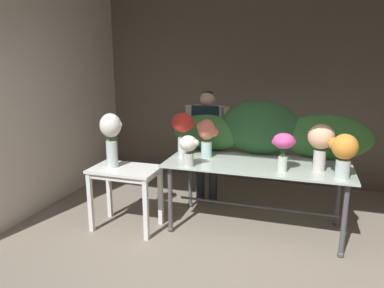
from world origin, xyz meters
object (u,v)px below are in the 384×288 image
Objects in this scene: florist at (207,135)px; vase_ivory_roses at (189,148)px; side_table_white at (125,177)px; vase_fuchsia_anemones at (284,146)px; vase_scarlet_stock at (183,128)px; vase_sunset_carnations at (344,152)px; vase_coral_freesia at (207,135)px; display_table_glass at (257,172)px; vase_white_roses_tall at (111,134)px; vase_peach_snapdragons at (321,142)px.

florist is 1.02m from vase_ivory_roses.
side_table_white is 1.91× the size of vase_fuchsia_anemones.
florist is at bearing 139.73° from vase_fuchsia_anemones.
vase_scarlet_stock is (-1.18, 0.25, 0.07)m from vase_fuchsia_anemones.
vase_ivory_roses is at bearing -173.01° from vase_fuchsia_anemones.
vase_sunset_carnations is 1.51m from vase_coral_freesia.
display_table_glass is 1.72m from vase_white_roses_tall.
vase_scarlet_stock is at bearing 168.12° from vase_fuchsia_anemones.
florist is 2.47× the size of vase_white_roses_tall.
display_table_glass is 0.55m from vase_fuchsia_anemones.
vase_white_roses_tall reaches higher than vase_peach_snapdragons.
vase_sunset_carnations is 1.56m from vase_ivory_roses.
vase_peach_snapdragons is 1.45× the size of vase_ivory_roses.
florist reaches higher than side_table_white.
display_table_glass is 5.98× the size of vase_ivory_roses.
vase_coral_freesia is 0.43m from vase_ivory_roses.
vase_white_roses_tall is at bearing -177.19° from vase_sunset_carnations.
side_table_white is at bearing -151.26° from vase_coral_freesia.
display_table_glass is 0.72m from vase_coral_freesia.
vase_fuchsia_anemones reaches higher than vase_ivory_roses.
vase_scarlet_stock reaches higher than vase_coral_freesia.
vase_fuchsia_anemones is 0.39m from vase_peach_snapdragons.
florist is 1.37m from vase_white_roses_tall.
side_table_white is at bearing -176.96° from vase_sunset_carnations.
vase_coral_freesia is at bearing -75.04° from florist.
vase_fuchsia_anemones is 1.19× the size of vase_ivory_roses.
vase_fuchsia_anemones is at bearing -159.97° from vase_peach_snapdragons.
vase_peach_snapdragons reaches higher than vase_sunset_carnations.
vase_white_roses_tall is (-0.16, 0.00, 0.50)m from side_table_white.
vase_sunset_carnations is (2.31, 0.12, 0.45)m from side_table_white.
vase_sunset_carnations is (0.86, -0.31, 0.38)m from display_table_glass.
florist reaches higher than display_table_glass.
side_table_white is at bearing -174.50° from vase_fuchsia_anemones.
vase_fuchsia_anemones is 0.94m from vase_coral_freesia.
vase_sunset_carnations is 1.78m from vase_scarlet_stock.
vase_white_roses_tall reaches higher than side_table_white.
vase_fuchsia_anemones is 1.00m from vase_ivory_roses.
vase_ivory_roses is 0.55× the size of vase_white_roses_tall.
vase_coral_freesia is at bearing 9.61° from vase_scarlet_stock.
side_table_white is 0.50× the size of florist.
vase_coral_freesia is (-1.47, 0.34, 0.00)m from vase_sunset_carnations.
vase_peach_snapdragons is at bearing 8.12° from side_table_white.
display_table_glass is 0.79m from vase_peach_snapdragons.
florist reaches higher than vase_coral_freesia.
vase_ivory_roses is at bearing -102.14° from vase_coral_freesia.
vase_sunset_carnations is (0.57, -0.04, -0.01)m from vase_fuchsia_anemones.
florist reaches higher than vase_fuchsia_anemones.
vase_peach_snapdragons reaches higher than vase_coral_freesia.
vase_coral_freesia is 0.30m from vase_scarlet_stock.
vase_white_roses_tall reaches higher than vase_coral_freesia.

